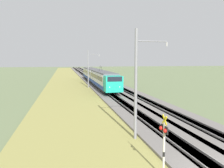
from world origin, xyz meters
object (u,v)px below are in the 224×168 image
crossing_signal_near (164,141)px  catenary_mast_mid (88,69)px  passenger_train (96,76)px  catenary_mast_near (137,84)px

crossing_signal_near → catenary_mast_mid: 37.41m
passenger_train → catenary_mast_near: bearing=-3.8°
passenger_train → catenary_mast_mid: size_ratio=4.73×
crossing_signal_near → catenary_mast_mid: (37.34, -0.44, 2.21)m
crossing_signal_near → passenger_train: bearing=-93.9°
catenary_mast_mid → passenger_train: bearing=-24.2°
catenary_mast_near → catenary_mast_mid: bearing=-0.0°
passenger_train → catenary_mast_mid: (-5.58, 2.51, 1.97)m
passenger_train → crossing_signal_near: size_ratio=11.59×
catenary_mast_near → catenary_mast_mid: 31.79m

